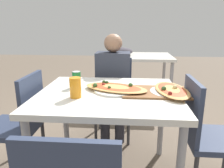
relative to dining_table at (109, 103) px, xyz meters
name	(u,v)px	position (x,y,z in m)	size (l,w,h in m)	color
dining_table	(109,103)	(0.00, 0.00, 0.00)	(1.02, 0.89, 0.74)	silver
chair_far_seated	(114,93)	(-0.02, 0.77, -0.17)	(0.40, 0.40, 0.86)	#2D3851
chair_side_left	(20,121)	(-0.70, 0.00, -0.17)	(0.40, 0.40, 0.86)	#2D3851
chair_side_right	(206,132)	(0.70, -0.06, -0.17)	(0.40, 0.40, 0.86)	#2D3851
person_seated	(113,81)	(-0.02, 0.66, 0.00)	(0.34, 0.25, 1.13)	#2D2D38
pizza_main	(115,88)	(0.05, 0.04, 0.10)	(0.53, 0.39, 0.06)	white
soda_can	(77,79)	(-0.26, 0.12, 0.14)	(0.07, 0.07, 0.12)	#197233
drink_glass	(75,88)	(-0.21, -0.13, 0.15)	(0.08, 0.08, 0.14)	orange
serving_tray	(156,92)	(0.34, 0.02, 0.09)	(0.48, 0.31, 0.01)	brown
pizza_second	(172,91)	(0.45, 0.02, 0.10)	(0.31, 0.46, 0.06)	white
background_table	(134,59)	(0.22, 1.95, 0.02)	(1.10, 0.80, 0.86)	silver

